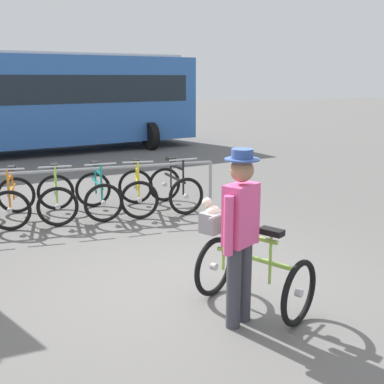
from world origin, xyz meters
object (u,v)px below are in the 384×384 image
racked_bike_teal (98,194)px  racked_bike_black (175,188)px  racked_bike_orange (13,200)px  racked_bike_yellow (137,191)px  person_with_featured_bike (240,231)px  featured_bicycle (244,262)px  racked_bike_lime (57,197)px  bus_distant (39,97)px

racked_bike_teal → racked_bike_black: 1.40m
racked_bike_orange → racked_bike_yellow: 2.10m
racked_bike_black → person_with_featured_bike: 4.34m
racked_bike_black → featured_bicycle: bearing=-100.6°
racked_bike_lime → racked_bike_teal: same height
racked_bike_lime → racked_bike_black: 2.10m
bus_distant → racked_bike_lime: bearing=-94.2°
racked_bike_lime → bus_distant: 7.83m
racked_bike_yellow → racked_bike_teal: bearing=175.2°
person_with_featured_bike → bus_distant: bearing=92.7°
racked_bike_teal → person_with_featured_bike: (0.44, -4.31, 0.58)m
featured_bicycle → bus_distant: (-0.80, 11.74, 1.25)m
racked_bike_teal → racked_bike_black: size_ratio=0.99×
featured_bicycle → bus_distant: 11.83m
featured_bicycle → person_with_featured_bike: (-0.23, -0.32, 0.46)m
person_with_featured_bike → racked_bike_black: bearing=77.2°
racked_bike_orange → bus_distant: bearing=80.6°
featured_bicycle → person_with_featured_bike: person_with_featured_bike is taller
featured_bicycle → racked_bike_black: bearing=79.4°
racked_bike_yellow → featured_bicycle: featured_bicycle is taller
racked_bike_lime → racked_bike_teal: (0.70, -0.06, 0.00)m
racked_bike_orange → person_with_featured_bike: 4.83m
racked_bike_teal → person_with_featured_bike: person_with_featured_bike is taller
racked_bike_lime → racked_bike_black: bearing=-4.8°
racked_bike_yellow → featured_bicycle: (-0.03, -3.93, 0.12)m
racked_bike_teal → featured_bicycle: 4.05m
featured_bicycle → person_with_featured_bike: size_ratio=0.73×
racked_bike_orange → featured_bicycle: 4.60m
racked_bike_orange → bus_distant: size_ratio=0.12×
person_with_featured_bike → racked_bike_teal: bearing=95.8°
racked_bike_lime → person_with_featured_bike: person_with_featured_bike is taller
racked_bike_black → racked_bike_lime: bearing=175.2°
person_with_featured_bike → racked_bike_orange: bearing=112.5°
person_with_featured_bike → featured_bicycle: bearing=54.1°
racked_bike_teal → racked_bike_yellow: bearing=-4.8°
racked_bike_teal → featured_bicycle: featured_bicycle is taller
racked_bike_yellow → bus_distant: (-0.83, 7.81, 1.37)m
racked_bike_orange → racked_bike_teal: size_ratio=1.08×
racked_bike_teal → racked_bike_lime: bearing=175.2°
racked_bike_orange → racked_bike_yellow: size_ratio=0.97×
featured_bicycle → person_with_featured_bike: 0.61m
racked_bike_orange → racked_bike_teal: bearing=-4.8°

